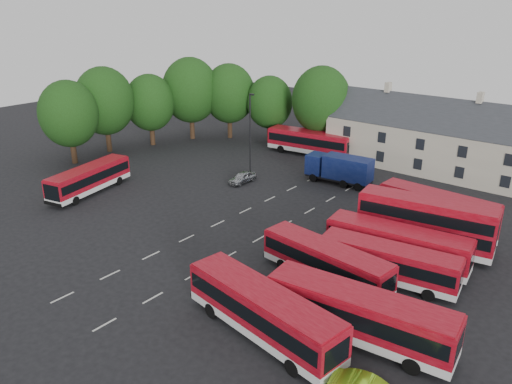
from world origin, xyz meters
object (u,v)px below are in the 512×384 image
box_truck (340,168)px  lamppost (250,132)px  bus_row_a (263,309)px  bus_dd_south (426,221)px  silver_car (242,178)px  bus_west (89,177)px

box_truck → lamppost: size_ratio=0.80×
bus_row_a → bus_dd_south: bus_dd_south is taller
bus_row_a → box_truck: size_ratio=1.53×
bus_row_a → lamppost: size_ratio=1.22×
box_truck → silver_car: 11.10m
bus_dd_south → silver_car: bus_dd_south is taller
box_truck → bus_west: bearing=-140.4°
bus_west → lamppost: bearing=-44.1°
bus_row_a → box_truck: box_truck is taller
bus_west → box_truck: 27.59m
box_truck → silver_car: size_ratio=2.07×
box_truck → lamppost: lamppost is taller
bus_dd_south → silver_car: (-22.30, 2.72, -1.91)m
bus_west → lamppost: (9.47, 15.75, 3.40)m
bus_west → box_truck: bearing=-57.9°
bus_row_a → bus_dd_south: 17.91m
box_truck → silver_car: bearing=-147.6°
bus_row_a → bus_west: bus_row_a is taller
bus_west → silver_car: 16.74m
bus_dd_south → silver_car: size_ratio=2.99×
bus_west → silver_car: (10.74, 12.79, -1.13)m
bus_row_a → lamppost: bearing=139.6°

